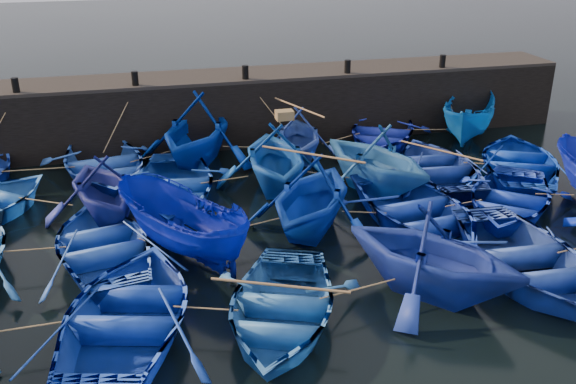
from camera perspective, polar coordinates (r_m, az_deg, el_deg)
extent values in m
plane|color=black|center=(16.45, 2.78, -6.52)|extent=(120.00, 120.00, 0.00)
cube|color=black|center=(25.45, -4.10, 7.45)|extent=(26.00, 2.50, 2.50)
cube|color=black|center=(25.13, -4.19, 10.32)|extent=(26.00, 2.50, 0.12)
cylinder|color=black|center=(24.10, -23.07, 8.74)|extent=(0.24, 0.24, 0.50)
cylinder|color=black|center=(23.82, -13.45, 9.80)|extent=(0.24, 0.24, 0.50)
cylinder|color=black|center=(24.20, -3.82, 10.58)|extent=(0.24, 0.24, 0.50)
cylinder|color=black|center=(25.22, 5.32, 11.05)|extent=(0.24, 0.24, 0.50)
cylinder|color=black|center=(26.80, 13.57, 11.24)|extent=(0.24, 0.24, 0.50)
imported|color=blue|center=(22.30, -16.14, 2.42)|extent=(4.66, 5.99, 1.14)
imported|color=#002892|center=(22.95, -8.14, 5.59)|extent=(5.89, 6.21, 2.57)
imported|color=#2E4EB6|center=(23.09, 0.94, 5.13)|extent=(3.88, 4.28, 1.95)
imported|color=#142196|center=(25.09, 8.31, 5.29)|extent=(5.67, 6.19, 1.05)
imported|color=#084E95|center=(26.14, 15.84, 6.36)|extent=(4.37, 5.07, 1.90)
imported|color=navy|center=(19.16, -16.11, 0.48)|extent=(4.36, 4.74, 2.08)
imported|color=#1744AE|center=(20.02, -10.29, 0.53)|extent=(4.48, 5.79, 1.11)
imported|color=#104BA6|center=(20.45, -1.12, 3.27)|extent=(4.23, 4.78, 2.34)
imported|color=#1F5B9A|center=(20.52, 7.87, 3.10)|extent=(5.27, 5.58, 2.32)
imported|color=navy|center=(22.01, 13.28, 2.28)|extent=(3.96, 5.23, 1.02)
imported|color=#042794|center=(23.01, 19.94, 2.50)|extent=(5.73, 6.42, 1.10)
imported|color=blue|center=(17.01, -16.09, -4.48)|extent=(4.33, 5.46, 1.02)
imported|color=#010E8A|center=(16.65, -9.53, -3.01)|extent=(3.99, 4.73, 1.76)
imported|color=#052B9A|center=(17.58, 2.11, -0.26)|extent=(5.59, 5.74, 2.30)
imported|color=#1331A0|center=(18.47, 11.33, -1.51)|extent=(4.53, 5.89, 1.14)
imported|color=#0F2BAC|center=(20.06, 19.03, -0.53)|extent=(5.77, 5.96, 1.01)
imported|color=#1133A5|center=(14.04, -13.85, -10.33)|extent=(5.12, 6.19, 1.11)
imported|color=#225CAA|center=(13.92, -0.74, -10.15)|extent=(4.94, 5.71, 0.99)
imported|color=navy|center=(15.04, 12.80, -5.19)|extent=(5.67, 5.74, 2.29)
imported|color=#203E95|center=(16.71, 20.37, -5.45)|extent=(4.04, 5.46, 1.09)
cube|color=olive|center=(20.10, -0.31, 6.86)|extent=(0.54, 0.40, 0.28)
cylinder|color=tan|center=(22.57, -21.29, 1.91)|extent=(2.28, 0.19, 0.04)
cylinder|color=tan|center=(22.69, -12.01, 3.13)|extent=(1.48, 0.86, 0.04)
cylinder|color=tan|center=(23.13, -3.55, 4.01)|extent=(1.78, 0.64, 0.04)
cylinder|color=tan|center=(24.10, 4.76, 4.77)|extent=(1.76, 0.86, 0.04)
cylinder|color=tan|center=(25.61, 12.11, 5.45)|extent=(1.70, 0.43, 0.04)
cylinder|color=tan|center=(19.93, -20.75, -0.79)|extent=(1.58, 0.98, 0.04)
cylinder|color=tan|center=(19.66, -13.07, -0.16)|extent=(0.22, 0.74, 0.04)
cylinder|color=tan|center=(20.28, -5.63, 1.10)|extent=(1.54, 0.26, 0.04)
cylinder|color=tan|center=(20.64, 3.34, 1.58)|extent=(1.30, 0.94, 0.04)
cylinder|color=tan|center=(21.34, 10.61, 1.95)|extent=(0.62, 0.37, 0.04)
cylinder|color=tan|center=(22.46, 16.69, 2.44)|extent=(0.97, 0.49, 0.04)
cylinder|color=tan|center=(17.24, -21.89, -4.77)|extent=(1.69, 0.18, 0.04)
cylinder|color=tan|center=(16.87, -12.80, -4.20)|extent=(0.18, 0.23, 0.04)
cylinder|color=tan|center=(17.23, -3.51, -3.01)|extent=(1.85, 0.54, 0.04)
cylinder|color=tan|center=(18.09, 6.79, -1.80)|extent=(1.18, 0.45, 0.04)
cylinder|color=tan|center=(19.21, 15.35, -0.96)|extent=(1.25, 0.20, 0.04)
cylinder|color=tan|center=(20.71, 22.65, -0.20)|extent=(1.07, 0.39, 0.04)
cylinder|color=tan|center=(14.23, -22.21, -11.07)|extent=(2.28, 0.09, 0.04)
cylinder|color=tan|center=(13.88, -7.32, -10.22)|extent=(1.32, 0.52, 0.04)
cylinder|color=tan|center=(14.51, 6.29, -8.54)|extent=(1.91, 0.39, 0.04)
cylinder|color=tan|center=(15.98, 16.67, -6.27)|extent=(0.80, 0.21, 0.04)
cylinder|color=tan|center=(23.57, -14.74, 6.29)|extent=(1.38, 1.02, 2.09)
cylinder|color=tan|center=(24.00, -10.85, 6.94)|extent=(1.96, 0.18, 2.09)
cylinder|color=tan|center=(24.21, -1.77, 7.49)|extent=(1.54, 0.79, 2.09)
cylinder|color=tan|center=(25.64, 6.37, 8.26)|extent=(1.08, 0.12, 2.09)
cylinder|color=tan|center=(26.98, 14.08, 8.46)|extent=(0.59, 0.37, 2.08)
cylinder|color=#99724C|center=(22.80, 0.95, 7.54)|extent=(1.08, 2.84, 0.06)
cylinder|color=#99724C|center=(21.83, 13.41, 3.61)|extent=(1.77, 2.49, 0.06)
cylinder|color=#99724C|center=(17.14, 2.16, 3.37)|extent=(2.34, 1.97, 0.06)
cylinder|color=#99724C|center=(13.64, -0.75, -8.31)|extent=(2.74, 1.32, 0.06)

